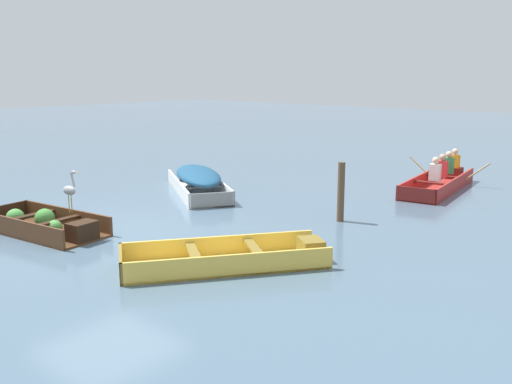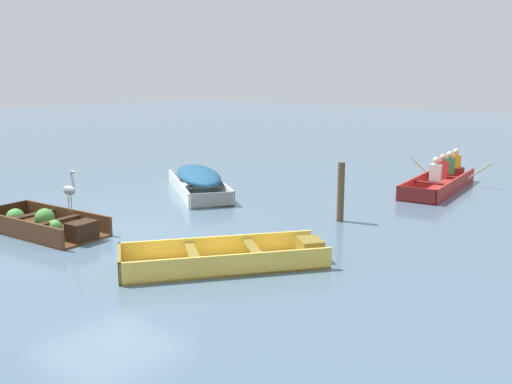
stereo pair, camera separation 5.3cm
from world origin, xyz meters
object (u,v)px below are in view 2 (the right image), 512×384
dinghy_dark_varnish_foreground (44,225)px  rowboat_red_with_crew (441,180)px  mooring_post (341,192)px  heron_on_dinghy (70,189)px  skiff_white_near_moored (198,178)px  skiff_yellow_mid_moored (232,258)px

dinghy_dark_varnish_foreground → rowboat_red_with_crew: bearing=66.5°
dinghy_dark_varnish_foreground → mooring_post: size_ratio=2.20×
heron_on_dinghy → mooring_post: size_ratio=0.67×
skiff_white_near_moored → heron_on_dinghy: size_ratio=4.23×
heron_on_dinghy → rowboat_red_with_crew: bearing=68.8°
dinghy_dark_varnish_foreground → mooring_post: mooring_post is taller
skiff_white_near_moored → mooring_post: 4.38m
skiff_white_near_moored → mooring_post: mooring_post is taller
dinghy_dark_varnish_foreground → rowboat_red_with_crew: size_ratio=0.71×
skiff_yellow_mid_moored → heron_on_dinghy: (-3.58, -0.72, 0.78)m
mooring_post → skiff_yellow_mid_moored: bearing=-86.4°
skiff_yellow_mid_moored → mooring_post: size_ratio=2.63×
rowboat_red_with_crew → mooring_post: (-0.15, -4.76, 0.40)m
heron_on_dinghy → mooring_post: 5.43m
skiff_white_near_moored → heron_on_dinghy: heron_on_dinghy is taller
dinghy_dark_varnish_foreground → skiff_yellow_mid_moored: 4.23m
rowboat_red_with_crew → mooring_post: bearing=-91.8°
rowboat_red_with_crew → heron_on_dinghy: bearing=-111.2°
dinghy_dark_varnish_foreground → skiff_white_near_moored: 4.61m
dinghy_dark_varnish_foreground → skiff_white_near_moored: size_ratio=0.78×
heron_on_dinghy → mooring_post: bearing=51.8°
mooring_post → rowboat_red_with_crew: bearing=88.2°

